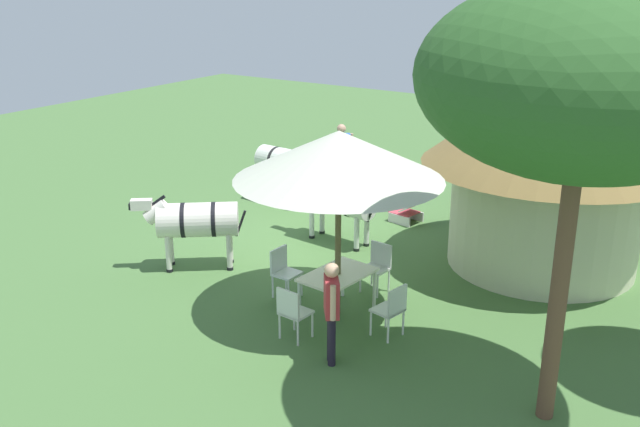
{
  "coord_description": "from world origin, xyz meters",
  "views": [
    {
      "loc": [
        12.19,
        8.19,
        5.68
      ],
      "look_at": [
        0.96,
        0.83,
        1.0
      ],
      "focal_mm": 40.26,
      "sensor_mm": 36.0,
      "label": 1
    }
  ],
  "objects_px": {
    "striped_lounge_chair": "(408,212)",
    "zebra_nearest_camera": "(288,163)",
    "patio_chair_near_lawn": "(292,310)",
    "zebra_toward_hut": "(337,198)",
    "guest_beside_umbrella": "(332,304)",
    "standing_watcher": "(341,150)",
    "thatched_hut": "(550,154)",
    "patio_chair_west_end": "(392,308)",
    "patio_chair_near_hut": "(378,264)",
    "shade_umbrella": "(339,156)",
    "zebra_by_umbrella": "(195,221)",
    "patio_chair_east_end": "(283,269)",
    "patio_dining_table": "(338,278)",
    "acacia_tree_behind_hut": "(585,78)"
  },
  "relations": [
    {
      "from": "standing_watcher",
      "to": "guest_beside_umbrella",
      "type": "bearing_deg",
      "value": 82.9
    },
    {
      "from": "striped_lounge_chair",
      "to": "zebra_nearest_camera",
      "type": "relative_size",
      "value": 0.4
    },
    {
      "from": "patio_chair_east_end",
      "to": "acacia_tree_behind_hut",
      "type": "xyz_separation_m",
      "value": [
        1.06,
        5.06,
        3.94
      ]
    },
    {
      "from": "thatched_hut",
      "to": "zebra_nearest_camera",
      "type": "bearing_deg",
      "value": -93.2
    },
    {
      "from": "standing_watcher",
      "to": "zebra_by_umbrella",
      "type": "height_order",
      "value": "standing_watcher"
    },
    {
      "from": "patio_chair_near_lawn",
      "to": "zebra_nearest_camera",
      "type": "bearing_deg",
      "value": 131.38
    },
    {
      "from": "thatched_hut",
      "to": "zebra_by_umbrella",
      "type": "relative_size",
      "value": 2.61
    },
    {
      "from": "shade_umbrella",
      "to": "patio_chair_west_end",
      "type": "distance_m",
      "value": 2.56
    },
    {
      "from": "patio_chair_near_hut",
      "to": "patio_chair_east_end",
      "type": "relative_size",
      "value": 1.0
    },
    {
      "from": "zebra_nearest_camera",
      "to": "acacia_tree_behind_hut",
      "type": "distance_m",
      "value": 10.28
    },
    {
      "from": "patio_dining_table",
      "to": "patio_chair_west_end",
      "type": "height_order",
      "value": "patio_chair_west_end"
    },
    {
      "from": "patio_chair_near_hut",
      "to": "patio_chair_east_end",
      "type": "bearing_deg",
      "value": 46.66
    },
    {
      "from": "thatched_hut",
      "to": "patio_dining_table",
      "type": "relative_size",
      "value": 3.53
    },
    {
      "from": "standing_watcher",
      "to": "patio_dining_table",
      "type": "bearing_deg",
      "value": 83.38
    },
    {
      "from": "zebra_toward_hut",
      "to": "thatched_hut",
      "type": "bearing_deg",
      "value": -68.53
    },
    {
      "from": "patio_chair_near_lawn",
      "to": "zebra_toward_hut",
      "type": "xyz_separation_m",
      "value": [
        -4.04,
        -1.7,
        0.45
      ]
    },
    {
      "from": "thatched_hut",
      "to": "zebra_toward_hut",
      "type": "distance_m",
      "value": 4.4
    },
    {
      "from": "striped_lounge_chair",
      "to": "patio_dining_table",
      "type": "bearing_deg",
      "value": -157.22
    },
    {
      "from": "patio_dining_table",
      "to": "acacia_tree_behind_hut",
      "type": "bearing_deg",
      "value": 75.49
    },
    {
      "from": "shade_umbrella",
      "to": "patio_chair_west_end",
      "type": "bearing_deg",
      "value": 78.47
    },
    {
      "from": "patio_chair_near_lawn",
      "to": "standing_watcher",
      "type": "distance_m",
      "value": 8.24
    },
    {
      "from": "patio_chair_near_hut",
      "to": "shade_umbrella",
      "type": "bearing_deg",
      "value": 90.0
    },
    {
      "from": "thatched_hut",
      "to": "zebra_nearest_camera",
      "type": "height_order",
      "value": "thatched_hut"
    },
    {
      "from": "patio_chair_west_end",
      "to": "zebra_by_umbrella",
      "type": "bearing_deg",
      "value": 96.52
    },
    {
      "from": "patio_chair_west_end",
      "to": "patio_chair_near_hut",
      "type": "bearing_deg",
      "value": 47.75
    },
    {
      "from": "shade_umbrella",
      "to": "zebra_by_umbrella",
      "type": "relative_size",
      "value": 1.83
    },
    {
      "from": "thatched_hut",
      "to": "patio_chair_near_lawn",
      "type": "height_order",
      "value": "thatched_hut"
    },
    {
      "from": "thatched_hut",
      "to": "patio_chair_west_end",
      "type": "xyz_separation_m",
      "value": [
        4.28,
        -1.08,
        -1.74
      ]
    },
    {
      "from": "zebra_toward_hut",
      "to": "acacia_tree_behind_hut",
      "type": "relative_size",
      "value": 0.4
    },
    {
      "from": "standing_watcher",
      "to": "zebra_by_umbrella",
      "type": "bearing_deg",
      "value": 55.87
    },
    {
      "from": "patio_chair_near_lawn",
      "to": "striped_lounge_chair",
      "type": "height_order",
      "value": "patio_chair_near_lawn"
    },
    {
      "from": "zebra_by_umbrella",
      "to": "acacia_tree_behind_hut",
      "type": "distance_m",
      "value": 8.11
    },
    {
      "from": "patio_chair_near_hut",
      "to": "guest_beside_umbrella",
      "type": "distance_m",
      "value": 2.72
    },
    {
      "from": "thatched_hut",
      "to": "standing_watcher",
      "type": "bearing_deg",
      "value": -109.74
    },
    {
      "from": "patio_dining_table",
      "to": "zebra_nearest_camera",
      "type": "distance_m",
      "value": 6.08
    },
    {
      "from": "patio_chair_near_lawn",
      "to": "patio_dining_table",
      "type": "bearing_deg",
      "value": 90.0
    },
    {
      "from": "shade_umbrella",
      "to": "zebra_by_umbrella",
      "type": "distance_m",
      "value": 3.82
    },
    {
      "from": "standing_watcher",
      "to": "zebra_by_umbrella",
      "type": "relative_size",
      "value": 0.94
    },
    {
      "from": "zebra_nearest_camera",
      "to": "patio_dining_table",
      "type": "bearing_deg",
      "value": 48.5
    },
    {
      "from": "patio_chair_east_end",
      "to": "patio_chair_near_lawn",
      "type": "bearing_deg",
      "value": 43.75
    },
    {
      "from": "zebra_toward_hut",
      "to": "standing_watcher",
      "type": "bearing_deg",
      "value": 35.58
    },
    {
      "from": "guest_beside_umbrella",
      "to": "zebra_toward_hut",
      "type": "xyz_separation_m",
      "value": [
        -4.29,
        -2.58,
        -0.0
      ]
    },
    {
      "from": "patio_chair_near_lawn",
      "to": "guest_beside_umbrella",
      "type": "height_order",
      "value": "guest_beside_umbrella"
    },
    {
      "from": "patio_chair_near_lawn",
      "to": "standing_watcher",
      "type": "xyz_separation_m",
      "value": [
        -7.37,
        -3.64,
        0.53
      ]
    },
    {
      "from": "patio_chair_west_end",
      "to": "acacia_tree_behind_hut",
      "type": "xyz_separation_m",
      "value": [
        0.77,
        2.71,
        3.94
      ]
    },
    {
      "from": "patio_chair_near_lawn",
      "to": "guest_beside_umbrella",
      "type": "bearing_deg",
      "value": -10.37
    },
    {
      "from": "patio_chair_east_end",
      "to": "zebra_toward_hut",
      "type": "bearing_deg",
      "value": -164.83
    },
    {
      "from": "patio_chair_west_end",
      "to": "striped_lounge_chair",
      "type": "height_order",
      "value": "patio_chair_west_end"
    },
    {
      "from": "thatched_hut",
      "to": "patio_chair_east_end",
      "type": "bearing_deg",
      "value": -40.65
    },
    {
      "from": "guest_beside_umbrella",
      "to": "standing_watcher",
      "type": "bearing_deg",
      "value": 173.67
    }
  ]
}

